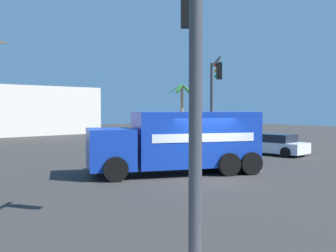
% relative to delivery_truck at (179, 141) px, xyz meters
% --- Properties ---
extents(ground_plane, '(100.00, 100.00, 0.00)m').
position_rel_delivery_truck_xyz_m(ground_plane, '(0.16, -1.63, -1.44)').
color(ground_plane, '#33302D').
extents(sidewalk_corner_far, '(11.18, 11.18, 0.14)m').
position_rel_delivery_truck_xyz_m(sidewalk_corner_far, '(12.29, 10.51, -1.37)').
color(sidewalk_corner_far, '#B2ADA0').
rests_on(sidewalk_corner_far, ground).
extents(delivery_truck, '(7.84, 5.49, 2.75)m').
position_rel_delivery_truck_xyz_m(delivery_truck, '(0.00, 0.00, 0.00)').
color(delivery_truck, '#1438AD').
rests_on(delivery_truck, ground).
extents(traffic_light_primary, '(3.33, 3.70, 5.88)m').
position_rel_delivery_truck_xyz_m(traffic_light_primary, '(6.79, 4.16, 2.61)').
color(traffic_light_primary, '#38383D').
rests_on(traffic_light_primary, sidewalk_corner_far).
extents(traffic_light_secondary, '(2.92, 3.27, 6.21)m').
position_rel_delivery_truck_xyz_m(traffic_light_secondary, '(-6.65, -7.60, 2.78)').
color(traffic_light_secondary, '#38383D').
rests_on(traffic_light_secondary, sidewalk_corner_near).
extents(sedan_white, '(2.29, 4.42, 1.31)m').
position_rel_delivery_truck_xyz_m(sedan_white, '(9.30, 1.40, -0.81)').
color(sedan_white, white).
rests_on(sedan_white, ground).
extents(vending_machine_red, '(1.16, 1.11, 1.85)m').
position_rel_delivery_truck_xyz_m(vending_machine_red, '(11.32, 9.63, -0.37)').
color(vending_machine_red, yellow).
rests_on(vending_machine_red, sidewalk_corner_far).
extents(palm_tree_far, '(2.67, 2.60, 5.09)m').
position_rel_delivery_truck_xyz_m(palm_tree_far, '(12.99, 13.87, 2.05)').
color(palm_tree_far, '#7A6647').
rests_on(palm_tree_far, sidewalk_corner_far).
extents(building_backdrop, '(18.28, 6.00, 5.34)m').
position_rel_delivery_truck_xyz_m(building_backdrop, '(2.84, 29.87, 1.23)').
color(building_backdrop, beige).
rests_on(building_backdrop, ground).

